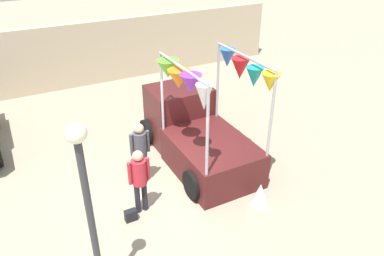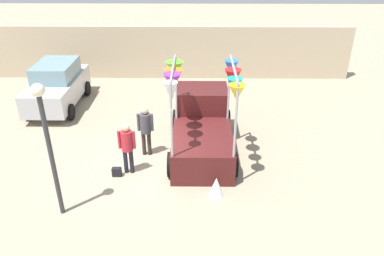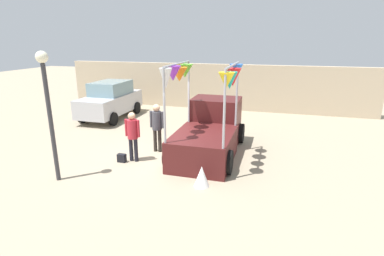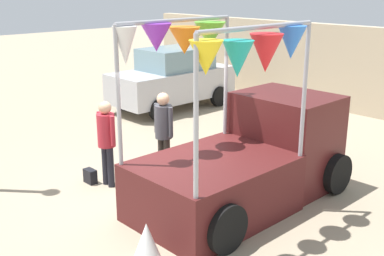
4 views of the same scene
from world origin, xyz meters
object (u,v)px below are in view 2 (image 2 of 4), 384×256
at_px(person_vendor, 145,126).
at_px(street_lamp, 47,133).
at_px(parked_car, 57,85).
at_px(folded_kite_bundle_white, 216,187).
at_px(handbag, 117,172).
at_px(person_customer, 127,144).
at_px(vendor_truck, 202,123).

distance_m(person_vendor, street_lamp, 3.78).
relative_size(parked_car, person_vendor, 2.27).
distance_m(person_vendor, folded_kite_bundle_white, 3.21).
height_order(person_vendor, handbag, person_vendor).
bearing_deg(parked_car, person_customer, -52.83).
relative_size(street_lamp, folded_kite_bundle_white, 6.12).
xyz_separation_m(parked_car, street_lamp, (2.27, -6.86, 1.48)).
distance_m(parked_car, street_lamp, 7.38).
relative_size(parked_car, person_customer, 2.37).
bearing_deg(parked_car, street_lamp, -71.66).
height_order(person_customer, person_vendor, person_vendor).
relative_size(person_customer, handbag, 6.03).
xyz_separation_m(person_customer, street_lamp, (-1.49, -1.90, 1.40)).
bearing_deg(parked_car, handbag, -56.53).
xyz_separation_m(vendor_truck, person_vendor, (-1.84, -0.51, 0.15)).
distance_m(person_vendor, handbag, 1.75).
bearing_deg(person_customer, vendor_truck, 34.68).
height_order(handbag, folded_kite_bundle_white, folded_kite_bundle_white).
xyz_separation_m(parked_car, folded_kite_bundle_white, (6.41, -6.09, -0.64)).
distance_m(person_customer, person_vendor, 1.14).
height_order(vendor_truck, folded_kite_bundle_white, vendor_truck).
relative_size(person_vendor, handbag, 6.29).
distance_m(vendor_truck, folded_kite_bundle_white, 2.79).
distance_m(vendor_truck, person_customer, 2.76).
bearing_deg(street_lamp, person_vendor, 57.12).
xyz_separation_m(parked_car, person_customer, (3.76, -4.96, 0.08)).
bearing_deg(street_lamp, handbag, 56.25).
height_order(person_customer, handbag, person_customer).
bearing_deg(vendor_truck, person_customer, -145.32).
xyz_separation_m(vendor_truck, parked_car, (-6.03, 3.39, 0.02)).
bearing_deg(person_vendor, folded_kite_bundle_white, -44.61).
bearing_deg(folded_kite_bundle_white, person_customer, 156.91).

